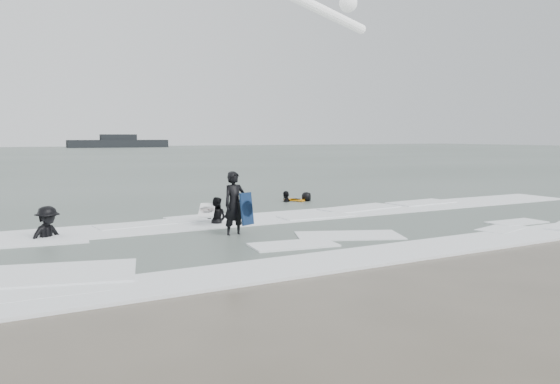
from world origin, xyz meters
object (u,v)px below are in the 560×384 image
surfer_wading (216,225)px  surfer_right_near (286,203)px  surfer_right_far (306,202)px  surfer_breaker (48,240)px  surfer_centre (235,237)px  vessel_horizon (119,143)px

surfer_wading → surfer_right_near: 6.70m
surfer_wading → surfer_right_far: 7.24m
surfer_breaker → surfer_centre: bearing=-54.9°
surfer_centre → vessel_horizon: (24.76, 135.46, 1.32)m
surfer_centre → surfer_breaker: bearing=148.7°
surfer_wading → surfer_right_far: surfer_right_far is taller
surfer_right_near → vessel_horizon: bearing=-156.1°
surfer_right_near → surfer_right_far: size_ratio=1.04×
surfer_wading → surfer_breaker: bearing=45.7°
surfer_right_near → surfer_breaker: bearing=-33.5°
surfer_breaker → vessel_horizon: size_ratio=0.07×
surfer_centre → surfer_right_far: size_ratio=1.21×
surfer_wading → surfer_right_near: (5.08, 4.36, 0.00)m
surfer_right_far → surfer_centre: bearing=39.3°
surfer_wading → surfer_centre: bearing=125.3°
vessel_horizon → surfer_right_far: bearing=-98.1°
surfer_right_far → surfer_breaker: bearing=15.1°
surfer_right_far → vessel_horizon: bearing=-104.1°
surfer_centre → surfer_right_far: bearing=35.8°
surfer_breaker → vessel_horizon: vessel_horizon is taller
surfer_right_far → surfer_wading: bearing=28.4°
surfer_centre → surfer_right_far: 8.91m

